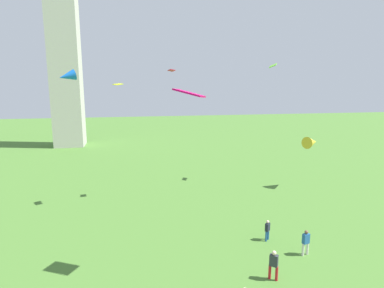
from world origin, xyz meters
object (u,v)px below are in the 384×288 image
(person_1, at_px, (274,263))
(kite_flying_3, at_px, (67,76))
(monument_obelisk, at_px, (62,16))
(person_3, at_px, (267,229))
(kite_flying_5, at_px, (312,142))
(kite_flying_1, at_px, (189,93))
(person_2, at_px, (306,241))
(kite_flying_4, at_px, (171,70))
(kite_flying_0, at_px, (273,66))
(kite_flying_2, at_px, (118,84))

(person_1, bearing_deg, kite_flying_3, -178.18)
(person_1, bearing_deg, monument_obelisk, 151.41)
(person_3, xyz_separation_m, kite_flying_5, (10.17, 10.71, 4.31))
(kite_flying_1, relative_size, kite_flying_3, 1.26)
(person_2, xyz_separation_m, kite_flying_4, (-7.15, 12.63, 11.79))
(person_3, bearing_deg, monument_obelisk, 75.19)
(kite_flying_5, bearing_deg, person_1, 116.00)
(kite_flying_5, bearing_deg, person_3, 110.54)
(monument_obelisk, relative_size, person_1, 26.30)
(kite_flying_0, relative_size, kite_flying_1, 0.74)
(kite_flying_4, bearing_deg, person_1, -179.47)
(person_1, height_order, kite_flying_5, kite_flying_5)
(person_1, xyz_separation_m, person_2, (3.37, 2.08, -0.02))
(kite_flying_1, relative_size, kite_flying_4, 2.18)
(person_1, relative_size, kite_flying_3, 1.20)
(monument_obelisk, height_order, kite_flying_0, monument_obelisk)
(kite_flying_2, height_order, kite_flying_4, kite_flying_4)
(kite_flying_2, bearing_deg, kite_flying_1, -5.04)
(person_2, relative_size, kite_flying_2, 1.55)
(person_2, distance_m, kite_flying_0, 21.16)
(person_1, height_order, person_2, person_1)
(kite_flying_2, relative_size, kite_flying_3, 0.76)
(person_2, height_order, kite_flying_2, kite_flying_2)
(monument_obelisk, height_order, kite_flying_5, monument_obelisk)
(kite_flying_4, xyz_separation_m, kite_flying_5, (15.72, 0.52, -7.61))
(person_3, relative_size, kite_flying_2, 1.36)
(monument_obelisk, bearing_deg, person_1, -68.48)
(person_3, relative_size, kite_flying_0, 1.10)
(person_2, height_order, person_3, person_2)
(monument_obelisk, xyz_separation_m, person_2, (22.44, -46.28, -23.05))
(person_1, height_order, kite_flying_3, kite_flying_3)
(kite_flying_0, bearing_deg, kite_flying_3, 144.73)
(kite_flying_1, bearing_deg, kite_flying_0, -97.34)
(person_2, xyz_separation_m, kite_flying_0, (5.00, 16.21, 12.65))
(kite_flying_4, height_order, kite_flying_5, kite_flying_4)
(person_3, distance_m, kite_flying_3, 18.68)
(kite_flying_2, relative_size, kite_flying_4, 1.31)
(person_1, distance_m, kite_flying_1, 11.01)
(person_1, relative_size, kite_flying_5, 0.80)
(person_3, bearing_deg, person_1, -151.53)
(monument_obelisk, bearing_deg, kite_flying_4, -65.56)
(kite_flying_0, height_order, kite_flying_2, kite_flying_0)
(monument_obelisk, bearing_deg, person_2, -64.13)
(person_2, height_order, kite_flying_1, kite_flying_1)
(person_3, relative_size, kite_flying_3, 1.03)
(person_2, bearing_deg, person_1, 17.85)
(person_1, height_order, kite_flying_1, kite_flying_1)
(monument_obelisk, distance_m, person_2, 56.36)
(person_2, bearing_deg, kite_flying_0, -120.95)
(monument_obelisk, height_order, person_3, monument_obelisk)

